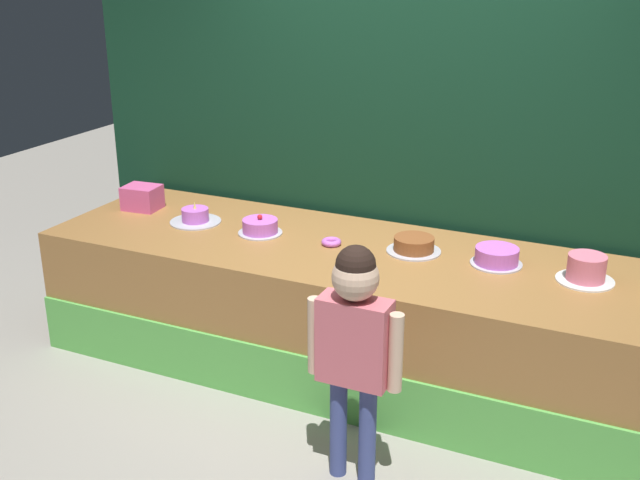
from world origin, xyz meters
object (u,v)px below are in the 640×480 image
at_px(pink_box, 142,197).
at_px(cake_center_left, 414,245).
at_px(cake_left, 260,227).
at_px(cake_right, 586,269).
at_px(donut, 331,242).
at_px(cake_center_right, 497,257).
at_px(cake_far_left, 195,217).
at_px(child_figure, 354,334).

distance_m(pink_box, cake_center_left, 1.91).
bearing_deg(cake_left, cake_right, 2.32).
xyz_separation_m(donut, cake_left, (-0.48, -0.00, 0.03)).
bearing_deg(cake_center_right, pink_box, -179.67).
distance_m(donut, cake_left, 0.48).
distance_m(cake_far_left, cake_center_left, 1.43).
bearing_deg(cake_far_left, pink_box, 169.59).
bearing_deg(cake_right, child_figure, -129.15).
distance_m(cake_far_left, cake_center_right, 1.91).
bearing_deg(pink_box, cake_left, -5.74).
height_order(cake_center_left, cake_right, cake_right).
bearing_deg(cake_far_left, cake_center_left, 3.77).
bearing_deg(cake_center_right, cake_left, -175.61).
xyz_separation_m(donut, cake_center_right, (0.95, 0.11, 0.03)).
height_order(pink_box, cake_center_left, pink_box).
xyz_separation_m(child_figure, cake_center_left, (-0.08, 1.09, 0.04)).
height_order(donut, cake_far_left, cake_far_left).
bearing_deg(cake_left, cake_center_left, 6.13).
relative_size(child_figure, cake_center_left, 3.83).
distance_m(cake_center_left, cake_right, 0.95).
relative_size(donut, cake_right, 0.39).
bearing_deg(pink_box, cake_far_left, -10.41).
bearing_deg(child_figure, cake_right, 50.85).
xyz_separation_m(cake_far_left, cake_right, (2.38, 0.07, 0.03)).
bearing_deg(cake_center_right, cake_right, -3.89).
bearing_deg(donut, pink_box, 176.33).
distance_m(child_figure, donut, 1.14).
relative_size(pink_box, cake_center_right, 0.81).
distance_m(child_figure, cake_left, 1.43).
bearing_deg(child_figure, donut, 119.29).
distance_m(child_figure, pink_box, 2.27).
bearing_deg(cake_far_left, cake_right, 1.66).
height_order(cake_far_left, cake_right, cake_right).
bearing_deg(pink_box, child_figure, -28.69).
distance_m(pink_box, cake_center_right, 2.38).
bearing_deg(cake_left, pink_box, 174.26).
bearing_deg(cake_left, cake_far_left, 179.01).
height_order(child_figure, pink_box, child_figure).
distance_m(child_figure, cake_center_right, 1.17).
height_order(pink_box, cake_center_right, pink_box).
bearing_deg(cake_right, cake_center_left, 178.49).
relative_size(child_figure, cake_far_left, 3.70).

